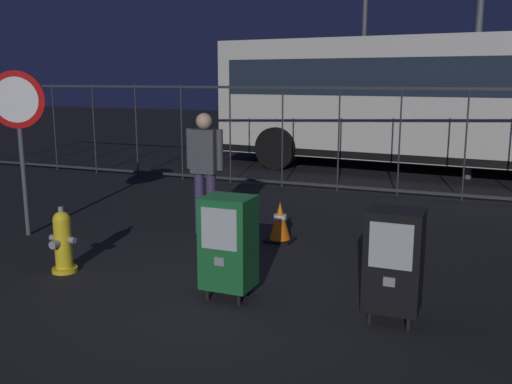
% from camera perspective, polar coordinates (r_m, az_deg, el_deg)
% --- Properties ---
extents(ground_plane, '(60.00, 60.00, 0.00)m').
position_cam_1_polar(ground_plane, '(5.62, -7.65, -11.05)').
color(ground_plane, black).
extents(fire_hydrant, '(0.33, 0.32, 0.75)m').
position_cam_1_polar(fire_hydrant, '(6.70, -18.75, -4.71)').
color(fire_hydrant, yellow).
rests_on(fire_hydrant, ground_plane).
extents(newspaper_box_primary, '(0.48, 0.42, 1.02)m').
position_cam_1_polar(newspaper_box_primary, '(5.17, 13.61, -6.59)').
color(newspaper_box_primary, black).
rests_on(newspaper_box_primary, ground_plane).
extents(newspaper_box_secondary, '(0.48, 0.42, 1.02)m').
position_cam_1_polar(newspaper_box_secondary, '(5.55, -2.77, -5.02)').
color(newspaper_box_secondary, black).
rests_on(newspaper_box_secondary, ground_plane).
extents(stop_sign, '(0.71, 0.31, 2.23)m').
position_cam_1_polar(stop_sign, '(8.25, -22.66, 6.78)').
color(stop_sign, '#4C4F54').
rests_on(stop_sign, ground_plane).
extents(pedestrian, '(0.55, 0.22, 1.67)m').
position_cam_1_polar(pedestrian, '(7.83, -5.14, 2.59)').
color(pedestrian, '#382D51').
rests_on(pedestrian, ground_plane).
extents(traffic_cone, '(0.36, 0.36, 0.53)m').
position_cam_1_polar(traffic_cone, '(7.56, 2.41, -3.02)').
color(traffic_cone, black).
rests_on(traffic_cone, ground_plane).
extents(fence_barrier, '(18.03, 0.04, 2.00)m').
position_cam_1_polar(fence_barrier, '(10.87, 8.26, 5.34)').
color(fence_barrier, '#2D2D33').
rests_on(fence_barrier, ground_plane).
extents(bus_near, '(10.67, 3.48, 3.00)m').
position_cam_1_polar(bus_near, '(13.52, 18.86, 8.95)').
color(bus_near, beige).
rests_on(bus_near, ground_plane).
extents(street_light_near_right, '(0.32, 0.32, 6.80)m').
position_cam_1_polar(street_light_near_right, '(17.64, 10.83, 17.09)').
color(street_light_near_right, '#4C4F54').
rests_on(street_light_near_right, ground_plane).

